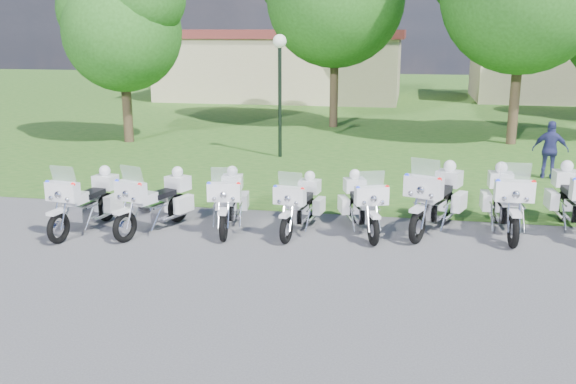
% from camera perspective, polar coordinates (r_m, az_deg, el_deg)
% --- Properties ---
extents(ground, '(100.00, 100.00, 0.00)m').
position_cam_1_polar(ground, '(11.99, 1.81, -5.94)').
color(ground, '#4D4D51').
rests_on(ground, ground).
extents(grass_lawn, '(100.00, 48.00, 0.01)m').
position_cam_1_polar(grass_lawn, '(38.38, 8.19, 7.97)').
color(grass_lawn, '#285F1E').
rests_on(grass_lawn, ground).
extents(motorcycle_0, '(0.95, 2.26, 1.53)m').
position_cam_1_polar(motorcycle_0, '(14.15, -17.47, -0.72)').
color(motorcycle_0, black).
rests_on(motorcycle_0, ground).
extents(motorcycle_1, '(1.23, 2.17, 1.52)m').
position_cam_1_polar(motorcycle_1, '(13.76, -11.62, -0.77)').
color(motorcycle_1, black).
rests_on(motorcycle_1, ground).
extents(motorcycle_2, '(0.93, 2.19, 1.47)m').
position_cam_1_polar(motorcycle_2, '(13.69, -5.28, -0.70)').
color(motorcycle_2, black).
rests_on(motorcycle_2, ground).
extents(motorcycle_3, '(0.88, 2.09, 1.41)m').
position_cam_1_polar(motorcycle_3, '(13.43, 1.09, -1.05)').
color(motorcycle_3, black).
rests_on(motorcycle_3, ground).
extents(motorcycle_4, '(1.15, 2.09, 1.46)m').
position_cam_1_polar(motorcycle_4, '(13.47, 6.61, -1.02)').
color(motorcycle_4, black).
rests_on(motorcycle_4, ground).
extents(motorcycle_5, '(1.39, 2.37, 1.68)m').
position_cam_1_polar(motorcycle_5, '(13.81, 13.04, -0.51)').
color(motorcycle_5, black).
rests_on(motorcycle_5, ground).
extents(motorcycle_6, '(0.84, 2.45, 1.64)m').
position_cam_1_polar(motorcycle_6, '(14.08, 18.78, -0.70)').
color(motorcycle_6, black).
rests_on(motorcycle_6, ground).
extents(motorcycle_7, '(0.92, 2.47, 1.66)m').
position_cam_1_polar(motorcycle_7, '(14.70, 24.21, -0.56)').
color(motorcycle_7, black).
rests_on(motorcycle_7, ground).
extents(lamp_post, '(0.44, 0.44, 3.98)m').
position_cam_1_polar(lamp_post, '(21.05, -0.74, 11.24)').
color(lamp_post, black).
rests_on(lamp_post, ground).
extents(tree_0, '(5.03, 4.29, 6.70)m').
position_cam_1_polar(tree_0, '(24.75, -14.61, 14.52)').
color(tree_0, '#38281C').
rests_on(tree_0, ground).
extents(building_west, '(14.56, 8.32, 4.10)m').
position_cam_1_polar(building_west, '(39.93, -0.43, 11.32)').
color(building_west, tan).
rests_on(building_west, ground).
extents(building_east, '(11.44, 7.28, 4.10)m').
position_cam_1_polar(building_east, '(42.20, 23.84, 10.29)').
color(building_east, tan).
rests_on(building_east, ground).
extents(bystander_c, '(1.02, 0.58, 1.64)m').
position_cam_1_polar(bystander_c, '(19.59, 22.28, 3.46)').
color(bystander_c, navy).
rests_on(bystander_c, ground).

